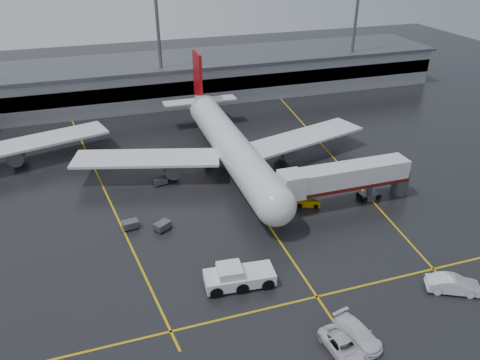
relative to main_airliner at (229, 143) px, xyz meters
name	(u,v)px	position (x,y,z in m)	size (l,w,h in m)	color
ground	(249,196)	(0.00, -9.70, -4.21)	(220.00, 220.00, 0.00)	black
apron_line_centre	(249,196)	(0.00, -9.70, -4.20)	(0.25, 90.00, 0.02)	gold
apron_line_stop	(317,297)	(0.00, -31.70, -4.20)	(60.00, 0.25, 0.02)	gold
apron_line_left	(102,185)	(-20.00, 0.30, -4.20)	(0.25, 70.00, 0.02)	gold
apron_line_right	(328,152)	(18.00, 0.30, -4.20)	(0.25, 70.00, 0.02)	gold
terminal	(180,78)	(0.00, 38.23, 0.11)	(122.00, 19.00, 8.60)	gray
light_mast_mid	(159,38)	(-5.00, 32.30, 10.27)	(3.00, 1.20, 25.45)	#595B60
light_mast_right	(355,26)	(40.00, 32.30, 10.27)	(3.00, 1.20, 25.45)	#595B60
main_airliner	(229,143)	(0.00, 0.00, 0.00)	(48.80, 45.60, 14.10)	silver
jet_bridge	(345,179)	(11.87, -15.70, -0.28)	(19.90, 3.40, 6.05)	silver
pushback_tractor	(238,277)	(-7.36, -27.32, -3.14)	(7.77, 3.83, 2.69)	silver
belt_loader	(308,202)	(7.00, -14.61, -3.69)	(3.60, 2.61, 2.10)	#D9A100
service_van_a	(344,347)	(-1.06, -39.13, -3.45)	(2.53, 5.48, 1.52)	silver
service_van_b	(358,333)	(1.04, -38.04, -3.43)	(2.18, 5.37, 1.56)	white
service_van_c	(453,285)	(14.06, -35.38, -3.29)	(1.95, 5.60, 1.84)	silver
baggage_cart_a	(163,226)	(-13.29, -14.37, -3.58)	(2.39, 2.17, 1.12)	#595B60
baggage_cart_b	(130,224)	(-17.18, -12.78, -3.58)	(2.16, 1.56, 1.12)	#595B60
baggage_cart_c	(160,181)	(-11.61, -2.30, -3.58)	(2.25, 1.73, 1.12)	#595B60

